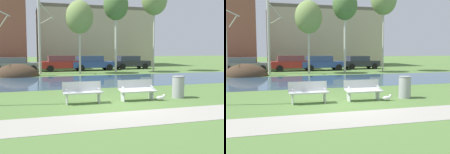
% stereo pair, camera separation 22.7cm
% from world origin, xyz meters
% --- Properties ---
extents(ground_plane, '(120.00, 120.00, 0.00)m').
position_xyz_m(ground_plane, '(0.00, 10.00, 0.00)').
color(ground_plane, '#517538').
extents(paved_path_strip, '(60.00, 1.94, 0.01)m').
position_xyz_m(paved_path_strip, '(0.00, -2.21, 0.01)').
color(paved_path_strip, '#9E998E').
rests_on(paved_path_strip, ground).
extents(river_band, '(80.00, 7.49, 0.01)m').
position_xyz_m(river_band, '(0.00, 8.50, 0.00)').
color(river_band, '#33516B').
rests_on(river_band, ground).
extents(soil_mound, '(3.51, 2.65, 2.03)m').
position_xyz_m(soil_mound, '(-4.02, 13.41, 0.00)').
color(soil_mound, '#423021').
rests_on(soil_mound, ground).
extents(bench_left, '(1.60, 0.57, 0.87)m').
position_xyz_m(bench_left, '(-1.18, 0.72, 0.47)').
color(bench_left, silver).
rests_on(bench_left, ground).
extents(bench_right, '(1.60, 0.57, 0.87)m').
position_xyz_m(bench_right, '(1.18, 0.72, 0.47)').
color(bench_right, silver).
rests_on(bench_right, ground).
extents(trash_bin, '(0.56, 0.56, 0.98)m').
position_xyz_m(trash_bin, '(3.19, 0.72, 0.51)').
color(trash_bin, '#999B9E').
rests_on(trash_bin, ground).
extents(seagull, '(0.45, 0.17, 0.26)m').
position_xyz_m(seagull, '(2.12, 0.31, 0.13)').
color(seagull, white).
rests_on(seagull, ground).
extents(birch_center_left, '(1.41, 2.54, 8.48)m').
position_xyz_m(birch_center_left, '(-2.07, 15.09, 4.28)').
color(birch_center_left, '#BCB7A8').
rests_on(birch_center_left, ground).
extents(birch_center, '(2.44, 2.44, 6.50)m').
position_xyz_m(birch_center, '(1.37, 14.63, 5.01)').
color(birch_center, '#BCB7A8').
rests_on(birch_center, ground).
extents(birch_center_right, '(2.33, 2.33, 8.05)m').
position_xyz_m(birch_center_right, '(4.88, 14.96, 6.23)').
color(birch_center_right, beige).
rests_on(birch_center_right, ground).
extents(birch_right, '(2.53, 2.53, 9.03)m').
position_xyz_m(birch_right, '(8.96, 15.25, 7.02)').
color(birch_right, beige).
rests_on(birch_right, ground).
extents(parked_sedan_second_grey, '(4.69, 1.98, 1.39)m').
position_xyz_m(parked_sedan_second_grey, '(-4.29, 18.23, 0.74)').
color(parked_sedan_second_grey, slate).
rests_on(parked_sedan_second_grey, ground).
extents(parked_hatch_third_red, '(4.60, 2.08, 1.55)m').
position_xyz_m(parked_hatch_third_red, '(0.35, 17.93, 0.81)').
color(parked_hatch_third_red, maroon).
rests_on(parked_hatch_third_red, ground).
extents(parked_wagon_fourth_blue, '(4.52, 2.12, 1.50)m').
position_xyz_m(parked_wagon_fourth_blue, '(3.28, 17.87, 0.79)').
color(parked_wagon_fourth_blue, '#2D4793').
rests_on(parked_wagon_fourth_blue, ground).
extents(parked_suv_fifth_dark, '(4.05, 2.00, 1.44)m').
position_xyz_m(parked_suv_fifth_dark, '(7.83, 18.76, 0.76)').
color(parked_suv_fifth_dark, '#282B30').
rests_on(parked_suv_fifth_dark, ground).
extents(building_beige_block, '(14.16, 7.99, 7.36)m').
position_xyz_m(building_beige_block, '(5.33, 26.32, 3.68)').
color(building_beige_block, '#BCAD8E').
rests_on(building_beige_block, ground).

